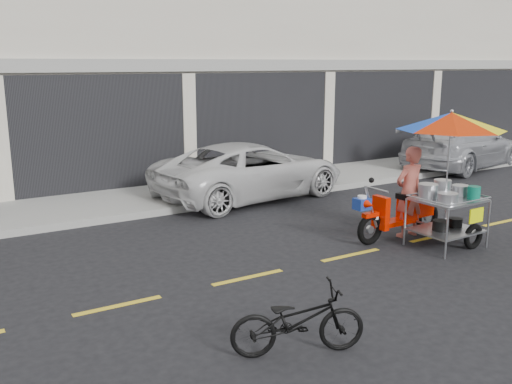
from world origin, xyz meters
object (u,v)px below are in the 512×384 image
white_pickup (251,170)px  near_bicycle (298,320)px  food_vendor_rig (434,159)px  silver_pickup (462,145)px

white_pickup → near_bicycle: 7.55m
near_bicycle → food_vendor_rig: bearing=-43.3°
white_pickup → food_vendor_rig: food_vendor_rig is taller
silver_pickup → food_vendor_rig: (-6.53, -4.73, 0.80)m
white_pickup → silver_pickup: 7.54m
white_pickup → silver_pickup: size_ratio=0.98×
silver_pickup → food_vendor_rig: 8.10m
white_pickup → near_bicycle: (-3.36, -6.76, -0.27)m
silver_pickup → near_bicycle: 12.88m
white_pickup → silver_pickup: bearing=-97.3°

